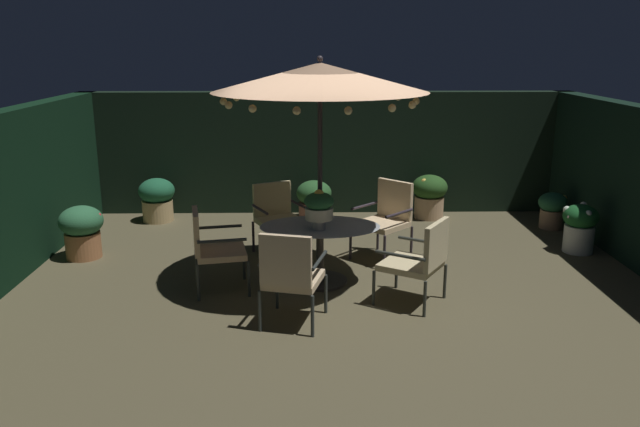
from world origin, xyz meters
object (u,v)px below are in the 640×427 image
(centerpiece_planter, at_px, (319,206))
(potted_plant_right_near, at_px, (552,209))
(patio_chair_southeast, at_px, (387,215))
(patio_chair_north, at_px, (212,245))
(potted_plant_left_near, at_px, (580,226))
(patio_chair_east, at_px, (420,258))
(potted_plant_back_right, at_px, (82,230))
(patio_dining_table, at_px, (320,241))
(potted_plant_back_center, at_px, (429,195))
(potted_plant_left_far, at_px, (157,198))
(patio_chair_northeast, at_px, (291,273))
(patio_umbrella, at_px, (320,78))
(patio_chair_south, at_px, (277,213))
(potted_plant_front_corner, at_px, (314,199))

(centerpiece_planter, distance_m, potted_plant_right_near, 4.47)
(patio_chair_southeast, distance_m, potted_plant_right_near, 3.09)
(patio_chair_north, xyz_separation_m, potted_plant_left_near, (4.88, 1.32, -0.19))
(patio_chair_east, bearing_deg, potted_plant_back_right, 158.70)
(patio_dining_table, xyz_separation_m, potted_plant_left_near, (3.62, 1.08, -0.15))
(potted_plant_back_center, bearing_deg, potted_plant_left_far, -178.78)
(potted_plant_left_far, bearing_deg, patio_chair_northeast, -60.70)
(patio_umbrella, distance_m, centerpiece_planter, 1.46)
(patio_umbrella, relative_size, potted_plant_left_far, 3.80)
(potted_plant_back_center, bearing_deg, patio_chair_northeast, -117.90)
(patio_chair_north, bearing_deg, potted_plant_left_near, 15.18)
(potted_plant_right_near, bearing_deg, patio_chair_south, -165.45)
(patio_chair_east, xyz_separation_m, potted_plant_front_corner, (-1.13, 3.57, -0.20))
(patio_umbrella, relative_size, potted_plant_back_center, 3.71)
(patio_chair_southeast, bearing_deg, patio_chair_east, -83.80)
(patio_chair_northeast, xyz_separation_m, patio_chair_south, (-0.25, 2.39, -0.02))
(patio_chair_northeast, distance_m, potted_plant_back_center, 4.69)
(patio_dining_table, bearing_deg, potted_plant_left_far, 132.82)
(patio_chair_east, distance_m, potted_plant_front_corner, 3.75)
(patio_chair_north, distance_m, potted_plant_front_corner, 3.36)
(patio_chair_north, relative_size, potted_plant_back_right, 1.36)
(patio_chair_south, height_order, potted_plant_left_far, patio_chair_south)
(centerpiece_planter, relative_size, potted_plant_back_right, 0.66)
(patio_dining_table, xyz_separation_m, patio_chair_southeast, (0.91, 0.91, 0.07))
(potted_plant_right_near, bearing_deg, patio_chair_southeast, -154.21)
(patio_umbrella, distance_m, patio_chair_south, 2.27)
(patio_chair_southeast, height_order, potted_plant_front_corner, patio_chair_southeast)
(patio_chair_south, bearing_deg, centerpiece_planter, -66.97)
(patio_chair_south, relative_size, potted_plant_left_near, 1.42)
(patio_umbrella, bearing_deg, potted_plant_front_corner, 90.81)
(patio_chair_east, height_order, potted_plant_front_corner, patio_chair_east)
(patio_chair_northeast, relative_size, patio_chair_southeast, 0.99)
(centerpiece_planter, height_order, potted_plant_back_center, centerpiece_planter)
(patio_umbrella, distance_m, patio_chair_southeast, 2.25)
(patio_umbrella, relative_size, potted_plant_front_corner, 4.18)
(patio_chair_northeast, relative_size, potted_plant_back_center, 1.42)
(patio_chair_north, distance_m, patio_chair_south, 1.55)
(potted_plant_left_near, bearing_deg, patio_chair_northeast, -149.45)
(patio_dining_table, bearing_deg, patio_chair_south, 116.49)
(potted_plant_back_right, bearing_deg, potted_plant_back_center, 20.77)
(patio_chair_north, height_order, potted_plant_front_corner, patio_chair_north)
(patio_umbrella, relative_size, patio_chair_north, 2.75)
(patio_chair_northeast, relative_size, potted_plant_front_corner, 1.61)
(patio_umbrella, xyz_separation_m, patio_chair_northeast, (-0.32, -1.25, -1.86))
(patio_chair_south, relative_size, potted_plant_left_far, 1.36)
(patio_chair_northeast, xyz_separation_m, patio_chair_east, (1.41, 0.56, -0.04))
(patio_chair_south, distance_m, potted_plant_left_far, 2.62)
(centerpiece_planter, distance_m, patio_chair_north, 1.32)
(patio_umbrella, xyz_separation_m, centerpiece_planter, (-0.01, -0.16, -1.45))
(patio_chair_northeast, bearing_deg, patio_chair_south, 95.89)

